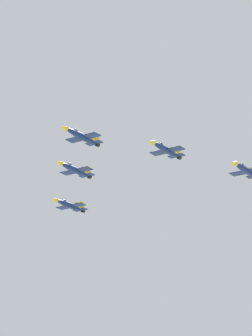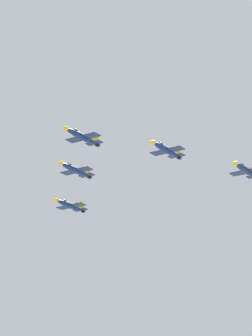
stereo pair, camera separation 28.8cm
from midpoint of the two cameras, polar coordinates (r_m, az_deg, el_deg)
jet_lead at (r=214.77m, az=-3.26°, el=2.30°), size 15.98×10.41×3.47m
jet_left_wingman at (r=220.83m, az=2.87°, el=1.33°), size 15.82×10.33×3.44m
jet_right_wingman at (r=237.08m, az=-3.73°, el=-0.13°), size 16.14×10.58×3.53m
jet_left_outer at (r=228.52m, az=8.64°, el=-0.17°), size 16.43×10.74×3.58m
jet_right_outer at (r=258.99m, az=-4.12°, el=-2.70°), size 16.19×10.59×3.54m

